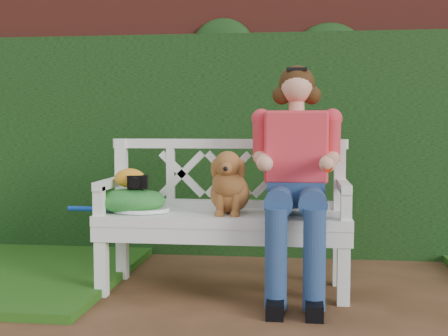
# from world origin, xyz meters

# --- Properties ---
(ground) EXTENTS (60.00, 60.00, 0.00)m
(ground) POSITION_xyz_m (0.00, 0.00, 0.00)
(ground) COLOR #432B16
(brick_wall) EXTENTS (10.00, 0.30, 2.20)m
(brick_wall) POSITION_xyz_m (0.00, 1.90, 1.10)
(brick_wall) COLOR maroon
(brick_wall) RESTS_ON ground
(ivy_hedge) EXTENTS (10.00, 0.18, 1.70)m
(ivy_hedge) POSITION_xyz_m (0.00, 1.68, 0.85)
(ivy_hedge) COLOR #26541D
(ivy_hedge) RESTS_ON ground
(garden_bench) EXTENTS (1.62, 0.70, 0.48)m
(garden_bench) POSITION_xyz_m (-0.41, 0.63, 0.24)
(garden_bench) COLOR white
(garden_bench) RESTS_ON ground
(seated_woman) EXTENTS (0.79, 0.89, 1.32)m
(seated_woman) POSITION_xyz_m (0.02, 0.61, 0.66)
(seated_woman) COLOR #D03043
(seated_woman) RESTS_ON ground
(dog) EXTENTS (0.27, 0.36, 0.38)m
(dog) POSITION_xyz_m (-0.37, 0.58, 0.67)
(dog) COLOR brown
(dog) RESTS_ON garden_bench
(tennis_racket) EXTENTS (0.71, 0.44, 0.03)m
(tennis_racket) POSITION_xyz_m (-0.94, 0.57, 0.50)
(tennis_racket) COLOR white
(tennis_racket) RESTS_ON garden_bench
(green_bag) EXTENTS (0.43, 0.34, 0.15)m
(green_bag) POSITION_xyz_m (-0.98, 0.57, 0.55)
(green_bag) COLOR green
(green_bag) RESTS_ON garden_bench
(camera_item) EXTENTS (0.13, 0.11, 0.08)m
(camera_item) POSITION_xyz_m (-0.93, 0.57, 0.67)
(camera_item) COLOR black
(camera_item) RESTS_ON green_bag
(baseball_glove) EXTENTS (0.21, 0.17, 0.12)m
(baseball_glove) POSITION_xyz_m (-0.99, 0.60, 0.69)
(baseball_glove) COLOR orange
(baseball_glove) RESTS_ON green_bag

